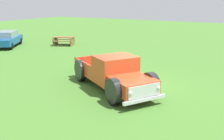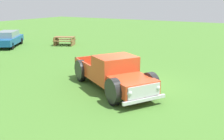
% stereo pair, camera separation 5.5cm
% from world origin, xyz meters
% --- Properties ---
extents(ground_plane, '(80.00, 80.00, 0.00)m').
position_xyz_m(ground_plane, '(0.00, 0.00, 0.00)').
color(ground_plane, '#477A2D').
extents(pickup_truck_foreground, '(4.34, 5.48, 1.62)m').
position_xyz_m(pickup_truck_foreground, '(-0.97, 0.51, 0.77)').
color(pickup_truck_foreground, '#D14723').
rests_on(pickup_truck_foreground, ground_plane).
extents(sedan_distant_a, '(4.33, 3.71, 1.37)m').
position_xyz_m(sedan_distant_a, '(4.22, 14.59, 0.72)').
color(sedan_distant_a, '#195699').
rests_on(sedan_distant_a, ground_plane).
extents(picnic_table, '(2.10, 2.25, 0.78)m').
position_xyz_m(picnic_table, '(7.40, 10.79, 0.49)').
color(picnic_table, olive).
rests_on(picnic_table, ground_plane).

